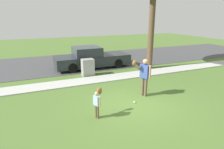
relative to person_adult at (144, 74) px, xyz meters
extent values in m
plane|color=#4C6B2D|center=(-0.81, 2.90, -1.07)|extent=(48.00, 48.00, 0.00)
cube|color=#B2B2AD|center=(-0.81, 3.00, -1.04)|extent=(36.00, 1.20, 0.06)
cube|color=#424244|center=(-0.81, 8.00, -1.06)|extent=(36.00, 6.80, 0.02)
cylinder|color=brown|center=(0.08, -0.08, -0.63)|extent=(0.14, 0.14, 0.87)
cylinder|color=brown|center=(0.01, 0.08, -0.63)|extent=(0.14, 0.14, 0.87)
cube|color=#33478C|center=(0.04, 0.00, 0.11)|extent=(0.37, 0.47, 0.61)
sphere|color=#A87A5B|center=(0.04, 0.00, 0.55)|extent=(0.24, 0.24, 0.24)
cylinder|color=#A87A5B|center=(0.14, -0.24, 0.13)|extent=(0.10, 0.10, 0.58)
cylinder|color=#A87A5B|center=(-0.29, 0.14, 0.33)|extent=(0.53, 0.29, 0.41)
ellipsoid|color=brown|center=(-0.48, 0.07, 0.52)|extent=(0.26, 0.21, 0.26)
cylinder|color=brown|center=(-2.64, -1.04, -0.81)|extent=(0.08, 0.08, 0.51)
cylinder|color=brown|center=(-2.60, -1.13, -0.81)|extent=(0.08, 0.08, 0.51)
cube|color=#8CADC6|center=(-2.62, -1.08, -0.38)|extent=(0.22, 0.28, 0.36)
sphere|color=tan|center=(-2.62, -1.08, -0.12)|extent=(0.14, 0.14, 0.14)
cylinder|color=tan|center=(-2.53, -0.89, -0.25)|extent=(0.31, 0.17, 0.24)
ellipsoid|color=brown|center=(-2.42, -0.84, -0.13)|extent=(0.26, 0.21, 0.26)
cylinder|color=tan|center=(-2.56, -1.22, -0.37)|extent=(0.06, 0.06, 0.34)
sphere|color=white|center=(-0.75, -0.54, -1.03)|extent=(0.07, 0.07, 0.07)
cube|color=gray|center=(-1.45, 4.09, -0.55)|extent=(0.73, 0.54, 1.03)
cylinder|color=brown|center=(3.02, 4.06, 1.84)|extent=(0.40, 0.40, 5.80)
cube|color=#23282D|center=(-0.59, 5.85, -0.52)|extent=(5.20, 1.95, 0.70)
cube|color=#2D333D|center=(-0.98, 5.85, 0.13)|extent=(1.82, 1.79, 0.60)
cylinder|color=black|center=(1.02, 6.72, -0.73)|extent=(0.64, 0.22, 0.64)
cylinder|color=black|center=(1.02, 4.99, -0.73)|extent=(0.64, 0.22, 0.64)
cylinder|color=black|center=(-2.20, 6.72, -0.73)|extent=(0.64, 0.22, 0.64)
cylinder|color=black|center=(-2.20, 4.99, -0.73)|extent=(0.64, 0.22, 0.64)
camera|label=1|loc=(-4.56, -7.02, 2.50)|focal=30.78mm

